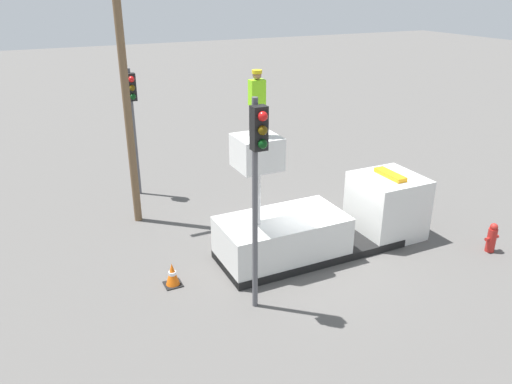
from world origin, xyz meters
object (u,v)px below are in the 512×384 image
(fire_hydrant, at_px, (492,238))
(utility_pole, at_px, (125,88))
(traffic_light_across, at_px, (133,108))
(worker, at_px, (257,104))
(bucket_truck, at_px, (325,223))
(traffic_cone_rear, at_px, (172,275))
(traffic_light_pole, at_px, (258,168))

(fire_hydrant, height_order, utility_pole, utility_pole)
(traffic_light_across, xyz_separation_m, fire_hydrant, (8.79, -9.24, -3.03))
(worker, bearing_deg, bucket_truck, 0.00)
(utility_pole, bearing_deg, traffic_cone_rear, -91.33)
(traffic_cone_rear, height_order, utility_pole, utility_pole)
(traffic_cone_rear, bearing_deg, utility_pole, 88.67)
(bucket_truck, bearing_deg, worker, 180.00)
(bucket_truck, height_order, utility_pole, utility_pole)
(traffic_light_pole, bearing_deg, worker, 64.71)
(fire_hydrant, relative_size, utility_pole, 0.11)
(bucket_truck, bearing_deg, utility_pole, 136.18)
(traffic_light_pole, height_order, traffic_light_across, traffic_light_pole)
(worker, bearing_deg, utility_pole, 118.12)
(bucket_truck, bearing_deg, fire_hydrant, -27.39)
(worker, relative_size, traffic_cone_rear, 2.57)
(bucket_truck, xyz_separation_m, traffic_cone_rear, (-4.91, 0.06, -0.58))
(worker, relative_size, traffic_light_across, 0.35)
(fire_hydrant, bearing_deg, utility_pole, 143.38)
(traffic_light_pole, bearing_deg, bucket_truck, 30.78)
(traffic_cone_rear, bearing_deg, traffic_light_across, 83.86)
(bucket_truck, xyz_separation_m, traffic_light_across, (-4.18, 6.85, 2.60))
(traffic_light_pole, xyz_separation_m, traffic_light_across, (-0.92, 8.79, -0.37))
(traffic_light_across, relative_size, traffic_cone_rear, 7.25)
(worker, xyz_separation_m, utility_pole, (-2.46, 4.61, -0.19))
(traffic_light_pole, height_order, traffic_cone_rear, traffic_light_pole)
(worker, relative_size, traffic_light_pole, 0.32)
(bucket_truck, xyz_separation_m, fire_hydrant, (4.62, -2.39, -0.43))
(worker, distance_m, traffic_light_across, 7.22)
(fire_hydrant, relative_size, traffic_cone_rear, 1.42)
(worker, xyz_separation_m, traffic_light_across, (-1.84, 6.85, -1.37))
(worker, xyz_separation_m, traffic_light_pole, (-0.92, -1.94, -1.01))
(traffic_light_across, relative_size, utility_pole, 0.57)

